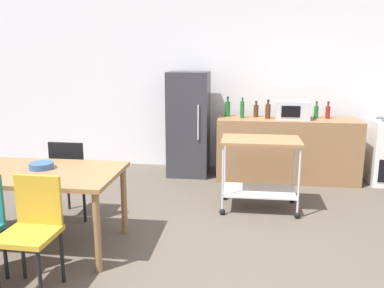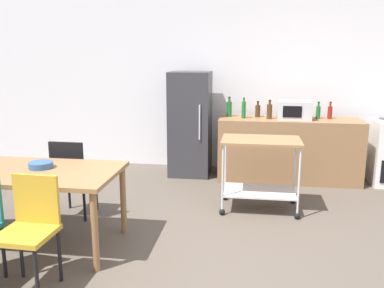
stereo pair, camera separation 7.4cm
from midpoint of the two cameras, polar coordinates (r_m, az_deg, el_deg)
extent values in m
plane|color=brown|center=(3.83, 2.64, -15.86)|extent=(12.00, 12.00, 0.00)
cube|color=white|center=(6.58, 5.54, 9.22)|extent=(8.40, 0.12, 2.90)
cube|color=olive|center=(6.14, 13.49, -0.74)|extent=(2.00, 0.64, 0.90)
cube|color=olive|center=(4.10, -20.07, -3.70)|extent=(1.50, 0.90, 0.04)
cylinder|color=olive|center=(3.61, -12.68, -11.75)|extent=(0.06, 0.06, 0.71)
cylinder|color=olive|center=(4.29, -8.99, -7.61)|extent=(0.06, 0.06, 0.71)
cube|color=gold|center=(3.44, -21.39, -11.55)|extent=(0.41, 0.41, 0.04)
cube|color=gold|center=(3.50, -20.14, -7.14)|extent=(0.38, 0.04, 0.40)
cylinder|color=black|center=(3.33, -20.02, -16.92)|extent=(0.03, 0.03, 0.45)
cylinder|color=black|center=(3.75, -21.98, -13.63)|extent=(0.03, 0.03, 0.45)
cylinder|color=black|center=(3.59, -17.23, -14.47)|extent=(0.03, 0.03, 0.45)
cylinder|color=black|center=(3.80, -24.06, -13.47)|extent=(0.03, 0.03, 0.45)
cube|color=black|center=(4.84, -15.43, -4.17)|extent=(0.41, 0.41, 0.04)
cube|color=black|center=(4.62, -16.50, -2.18)|extent=(0.38, 0.04, 0.40)
cylinder|color=black|center=(4.99, -12.67, -6.45)|extent=(0.03, 0.03, 0.45)
cylinder|color=black|center=(5.13, -16.22, -6.15)|extent=(0.03, 0.03, 0.45)
cylinder|color=black|center=(4.70, -14.21, -7.75)|extent=(0.03, 0.03, 0.45)
cylinder|color=black|center=(4.84, -17.94, -7.38)|extent=(0.03, 0.03, 0.45)
cube|color=#333338|center=(6.21, 0.11, 2.81)|extent=(0.60, 0.60, 1.55)
cylinder|color=silver|center=(5.86, 1.42, 3.00)|extent=(0.02, 0.02, 0.50)
cube|color=olive|center=(4.81, 9.97, 0.50)|extent=(0.90, 0.56, 0.03)
cube|color=silver|center=(4.98, 9.70, -6.45)|extent=(0.83, 0.52, 0.02)
cylinder|color=silver|center=(4.67, 4.70, -4.60)|extent=(0.02, 0.02, 0.76)
sphere|color=black|center=(4.81, 4.61, -9.33)|extent=(0.07, 0.07, 0.07)
cylinder|color=silver|center=(4.70, 15.01, -4.89)|extent=(0.02, 0.02, 0.76)
sphere|color=black|center=(4.84, 14.73, -9.59)|extent=(0.07, 0.07, 0.07)
cylinder|color=silver|center=(5.15, 5.05, -2.98)|extent=(0.02, 0.02, 0.76)
sphere|color=black|center=(5.28, 4.97, -7.32)|extent=(0.07, 0.07, 0.07)
cylinder|color=silver|center=(5.18, 14.39, -3.25)|extent=(0.02, 0.02, 0.76)
sphere|color=black|center=(5.30, 14.15, -7.57)|extent=(0.07, 0.07, 0.07)
cylinder|color=#1E6628|center=(6.11, 5.51, 4.81)|extent=(0.07, 0.07, 0.22)
cylinder|color=#1E6628|center=(6.10, 5.53, 6.11)|extent=(0.03, 0.03, 0.06)
cylinder|color=black|center=(6.09, 5.54, 6.46)|extent=(0.04, 0.04, 0.01)
cylinder|color=#1E6628|center=(5.98, 7.50, 4.70)|extent=(0.06, 0.06, 0.24)
cylinder|color=#1E6628|center=(5.96, 7.54, 6.03)|extent=(0.03, 0.03, 0.04)
cylinder|color=black|center=(5.96, 7.55, 6.29)|extent=(0.03, 0.03, 0.01)
cylinder|color=#4C2D19|center=(6.12, 9.40, 4.50)|extent=(0.07, 0.07, 0.17)
cylinder|color=#4C2D19|center=(6.10, 9.43, 5.53)|extent=(0.03, 0.03, 0.05)
cylinder|color=black|center=(6.10, 9.44, 5.81)|extent=(0.04, 0.04, 0.01)
cylinder|color=#4C2D19|center=(5.98, 10.99, 4.41)|extent=(0.08, 0.08, 0.21)
cylinder|color=#4C2D19|center=(5.96, 11.04, 5.63)|extent=(0.03, 0.03, 0.05)
cylinder|color=black|center=(5.96, 11.06, 5.93)|extent=(0.04, 0.04, 0.01)
cube|color=silver|center=(6.01, 14.25, 4.56)|extent=(0.46, 0.34, 0.26)
cube|color=black|center=(5.83, 14.03, 4.34)|extent=(0.25, 0.01, 0.16)
cylinder|color=#1E6628|center=(6.17, 17.34, 4.17)|extent=(0.06, 0.06, 0.17)
cylinder|color=#1E6628|center=(6.16, 17.41, 5.23)|extent=(0.03, 0.03, 0.05)
cylinder|color=black|center=(6.15, 17.43, 5.53)|extent=(0.03, 0.03, 0.01)
cylinder|color=maroon|center=(6.20, 18.82, 4.11)|extent=(0.07, 0.07, 0.17)
cylinder|color=maroon|center=(6.19, 18.89, 5.17)|extent=(0.03, 0.03, 0.06)
cylinder|color=black|center=(6.19, 18.91, 5.49)|extent=(0.03, 0.03, 0.01)
cylinder|color=#33598C|center=(4.16, -19.67, -2.75)|extent=(0.23, 0.23, 0.06)
camera|label=1|loc=(0.04, -89.55, 0.10)|focal=38.64mm
camera|label=2|loc=(0.04, 90.45, -0.10)|focal=38.64mm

